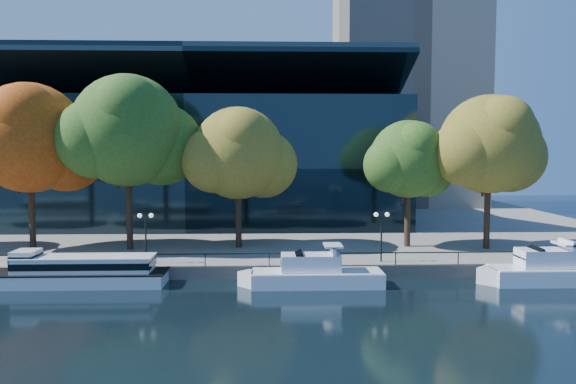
{
  "coord_description": "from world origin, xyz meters",
  "views": [
    {
      "loc": [
        4.97,
        -40.19,
        10.14
      ],
      "look_at": [
        6.64,
        8.0,
        6.42
      ],
      "focal_mm": 35.0,
      "sensor_mm": 36.0,
      "label": 1
    }
  ],
  "objects_px": {
    "tree_2": "(130,133)",
    "lamp_1": "(146,226)",
    "cruiser_far": "(546,270)",
    "tree_4": "(410,161)",
    "tree_1": "(31,140)",
    "cruiser_near": "(311,273)",
    "tree_5": "(491,146)",
    "lamp_2": "(381,225)",
    "tour_boat": "(74,271)",
    "tree_3": "(240,155)"
  },
  "relations": [
    {
      "from": "tree_1",
      "to": "cruiser_near",
      "type": "bearing_deg",
      "value": -23.74
    },
    {
      "from": "cruiser_far",
      "to": "tree_1",
      "type": "distance_m",
      "value": 44.64
    },
    {
      "from": "cruiser_far",
      "to": "lamp_2",
      "type": "xyz_separation_m",
      "value": [
        -11.72,
        3.84,
        2.92
      ]
    },
    {
      "from": "tree_4",
      "to": "tree_5",
      "type": "xyz_separation_m",
      "value": [
        7.04,
        -1.4,
        1.33
      ]
    },
    {
      "from": "cruiser_near",
      "to": "tree_3",
      "type": "relative_size",
      "value": 0.83
    },
    {
      "from": "tour_boat",
      "to": "cruiser_far",
      "type": "height_order",
      "value": "cruiser_far"
    },
    {
      "from": "tree_2",
      "to": "tree_3",
      "type": "xyz_separation_m",
      "value": [
        9.83,
        0.7,
        -2.0
      ]
    },
    {
      "from": "tree_4",
      "to": "lamp_1",
      "type": "height_order",
      "value": "tree_4"
    },
    {
      "from": "tree_1",
      "to": "lamp_2",
      "type": "xyz_separation_m",
      "value": [
        30.49,
        -6.81,
        -6.94
      ]
    },
    {
      "from": "cruiser_far",
      "to": "lamp_1",
      "type": "height_order",
      "value": "lamp_1"
    },
    {
      "from": "tour_boat",
      "to": "lamp_2",
      "type": "bearing_deg",
      "value": 7.73
    },
    {
      "from": "lamp_1",
      "to": "tree_2",
      "type": "bearing_deg",
      "value": 112.65
    },
    {
      "from": "tree_3",
      "to": "lamp_2",
      "type": "height_order",
      "value": "tree_3"
    },
    {
      "from": "cruiser_far",
      "to": "lamp_2",
      "type": "bearing_deg",
      "value": 161.86
    },
    {
      "from": "cruiser_far",
      "to": "tree_4",
      "type": "relative_size",
      "value": 0.87
    },
    {
      "from": "tour_boat",
      "to": "tree_1",
      "type": "xyz_separation_m",
      "value": [
        -6.95,
        10.01,
        9.78
      ]
    },
    {
      "from": "cruiser_near",
      "to": "lamp_2",
      "type": "xyz_separation_m",
      "value": [
        5.98,
        3.97,
        3.01
      ]
    },
    {
      "from": "tree_1",
      "to": "tree_3",
      "type": "relative_size",
      "value": 1.16
    },
    {
      "from": "lamp_2",
      "to": "cruiser_far",
      "type": "bearing_deg",
      "value": -18.14
    },
    {
      "from": "tree_1",
      "to": "lamp_2",
      "type": "distance_m",
      "value": 32.0
    },
    {
      "from": "tour_boat",
      "to": "cruiser_far",
      "type": "xyz_separation_m",
      "value": [
        35.27,
        -0.64,
        -0.08
      ]
    },
    {
      "from": "lamp_2",
      "to": "tree_1",
      "type": "bearing_deg",
      "value": 167.41
    },
    {
      "from": "lamp_1",
      "to": "lamp_2",
      "type": "height_order",
      "value": "same"
    },
    {
      "from": "cruiser_near",
      "to": "tree_5",
      "type": "distance_m",
      "value": 21.71
    },
    {
      "from": "tree_1",
      "to": "tree_4",
      "type": "relative_size",
      "value": 1.28
    },
    {
      "from": "cruiser_far",
      "to": "tree_4",
      "type": "height_order",
      "value": "tree_4"
    },
    {
      "from": "tree_1",
      "to": "lamp_1",
      "type": "height_order",
      "value": "tree_1"
    },
    {
      "from": "tree_1",
      "to": "tree_4",
      "type": "distance_m",
      "value": 34.58
    },
    {
      "from": "tour_boat",
      "to": "tree_2",
      "type": "bearing_deg",
      "value": 78.19
    },
    {
      "from": "cruiser_far",
      "to": "lamp_2",
      "type": "distance_m",
      "value": 12.68
    },
    {
      "from": "tree_2",
      "to": "lamp_1",
      "type": "distance_m",
      "value": 10.2
    },
    {
      "from": "tour_boat",
      "to": "tree_5",
      "type": "xyz_separation_m",
      "value": [
        34.62,
        8.82,
        9.22
      ]
    },
    {
      "from": "cruiser_far",
      "to": "tree_1",
      "type": "relative_size",
      "value": 0.68
    },
    {
      "from": "cruiser_near",
      "to": "tree_1",
      "type": "bearing_deg",
      "value": 156.26
    },
    {
      "from": "tour_boat",
      "to": "cruiser_near",
      "type": "bearing_deg",
      "value": -2.52
    },
    {
      "from": "cruiser_near",
      "to": "tree_4",
      "type": "relative_size",
      "value": 0.91
    },
    {
      "from": "cruiser_far",
      "to": "lamp_1",
      "type": "distance_m",
      "value": 31.03
    },
    {
      "from": "cruiser_near",
      "to": "tree_2",
      "type": "bearing_deg",
      "value": 146.62
    },
    {
      "from": "tree_5",
      "to": "tree_4",
      "type": "bearing_deg",
      "value": 168.73
    },
    {
      "from": "tree_2",
      "to": "lamp_1",
      "type": "height_order",
      "value": "tree_2"
    },
    {
      "from": "tree_1",
      "to": "tree_5",
      "type": "bearing_deg",
      "value": -1.64
    },
    {
      "from": "tour_boat",
      "to": "tree_2",
      "type": "distance_m",
      "value": 14.24
    },
    {
      "from": "tree_1",
      "to": "tree_2",
      "type": "bearing_deg",
      "value": -3.3
    },
    {
      "from": "tree_3",
      "to": "lamp_1",
      "type": "relative_size",
      "value": 3.23
    },
    {
      "from": "cruiser_far",
      "to": "tree_4",
      "type": "xyz_separation_m",
      "value": [
        -7.69,
        10.86,
        7.97
      ]
    },
    {
      "from": "tree_5",
      "to": "lamp_2",
      "type": "distance_m",
      "value": 13.96
    },
    {
      "from": "tree_4",
      "to": "tree_5",
      "type": "height_order",
      "value": "tree_5"
    },
    {
      "from": "tree_3",
      "to": "lamp_1",
      "type": "bearing_deg",
      "value": -135.8
    },
    {
      "from": "cruiser_near",
      "to": "cruiser_far",
      "type": "height_order",
      "value": "cruiser_far"
    },
    {
      "from": "tree_2",
      "to": "lamp_2",
      "type": "relative_size",
      "value": 3.93
    }
  ]
}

